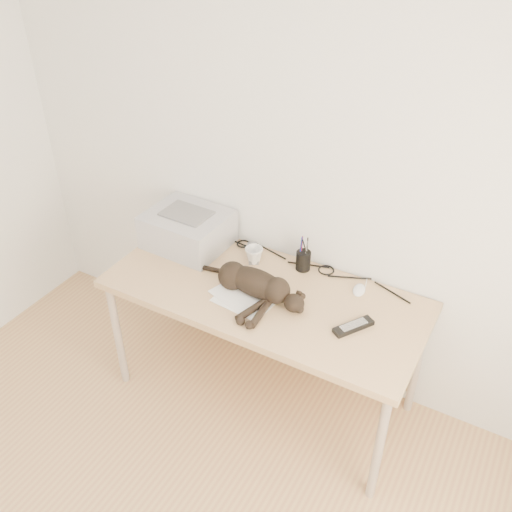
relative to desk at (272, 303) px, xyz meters
The scene contains 11 objects.
wall_back 0.75m from the desk, 90.00° to the left, with size 3.50×3.50×0.00m, color white.
desk is the anchor object (origin of this frame).
printer 0.62m from the desk, behind, with size 0.44×0.38×0.20m.
papers 0.24m from the desk, 109.53° to the right, with size 0.34×0.27×0.01m.
cat 0.24m from the desk, 108.24° to the right, with size 0.64×0.31×0.15m.
mug 0.27m from the desk, 146.78° to the left, with size 0.10×0.10×0.09m, color white.
pen_cup 0.28m from the desk, 64.88° to the left, with size 0.08×0.08×0.20m.
remote_grey 0.30m from the desk, 141.41° to the left, with size 0.05×0.19×0.02m, color slate.
remote_black 0.52m from the desk, 14.03° to the right, with size 0.06×0.20×0.02m, color black.
mouse 0.46m from the desk, 20.33° to the left, with size 0.06×0.10×0.03m, color white.
cable_tangle 0.26m from the desk, 90.00° to the left, with size 1.36×0.09×0.01m, color black, non-canonical shape.
Camera 1 is at (1.05, -0.55, 2.51)m, focal length 40.00 mm.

